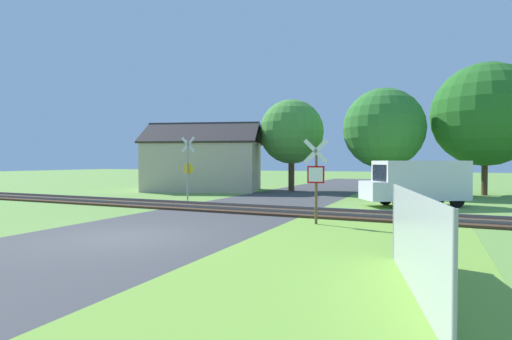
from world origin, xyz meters
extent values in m
plane|color=#6B9942|center=(0.00, 0.00, 0.00)|extent=(160.00, 160.00, 0.00)
cube|color=#424244|center=(0.00, 2.00, 0.00)|extent=(6.64, 80.00, 0.01)
cube|color=#75A83B|center=(6.32, -2.00, 0.00)|extent=(6.00, 20.00, 0.01)
cube|color=#422D1E|center=(0.00, 7.15, 0.05)|extent=(60.00, 2.60, 0.10)
cube|color=slate|center=(0.00, 7.87, 0.16)|extent=(60.00, 0.08, 0.12)
cube|color=slate|center=(0.00, 6.43, 0.16)|extent=(60.00, 0.08, 0.12)
cylinder|color=brown|center=(4.37, 4.60, 1.35)|extent=(0.10, 0.10, 2.71)
cube|color=red|center=(4.38, 4.53, 1.74)|extent=(0.60, 0.08, 0.60)
cube|color=white|center=(4.38, 4.51, 1.74)|extent=(0.49, 0.05, 0.49)
cube|color=white|center=(4.38, 4.53, 2.56)|extent=(0.88, 0.10, 0.88)
cube|color=white|center=(4.38, 4.53, 2.56)|extent=(0.88, 0.10, 0.88)
cylinder|color=#9E9EA5|center=(-4.30, 9.63, 1.69)|extent=(0.09, 0.09, 3.39)
cube|color=white|center=(-4.30, 9.69, 3.14)|extent=(0.88, 0.05, 0.88)
cube|color=white|center=(-4.30, 9.69, 3.14)|extent=(0.88, 0.05, 0.88)
cylinder|color=yellow|center=(-4.30, 9.70, 1.80)|extent=(0.64, 0.04, 0.64)
cube|color=#C6B293|center=(-7.72, 16.94, 1.81)|extent=(9.19, 7.05, 3.62)
cube|color=#332D2D|center=(-7.37, 15.75, 4.32)|extent=(8.97, 5.09, 1.67)
cube|color=#332D2D|center=(-8.07, 18.13, 4.32)|extent=(8.97, 5.09, 1.67)
cube|color=brown|center=(-5.58, 17.57, 4.26)|extent=(0.62, 0.62, 1.10)
cylinder|color=#513823|center=(5.10, 18.99, 1.20)|extent=(0.30, 0.30, 2.40)
sphere|color=#337A2D|center=(5.10, 18.99, 4.42)|extent=(5.39, 5.39, 5.39)
cylinder|color=#513823|center=(-1.54, 19.33, 1.32)|extent=(0.45, 0.45, 2.63)
sphere|color=#478E38|center=(-1.54, 19.33, 4.43)|extent=(4.78, 4.78, 4.78)
cylinder|color=#513823|center=(11.22, 20.67, 1.37)|extent=(0.37, 0.37, 2.74)
sphere|color=#286B23|center=(11.22, 20.67, 5.24)|extent=(6.67, 6.67, 6.67)
cube|color=white|center=(7.56, 12.11, 1.29)|extent=(4.58, 3.76, 1.90)
cube|color=white|center=(5.45, 10.87, 0.79)|extent=(1.52, 1.91, 0.90)
cube|color=#19232D|center=(5.77, 11.06, 1.62)|extent=(0.85, 1.41, 0.85)
cube|color=navy|center=(7.08, 12.93, 0.96)|extent=(3.27, 1.92, 0.16)
cylinder|color=black|center=(5.93, 12.06, 0.34)|extent=(0.68, 0.50, 0.68)
cylinder|color=black|center=(6.72, 10.72, 0.34)|extent=(0.68, 0.50, 0.68)
cylinder|color=black|center=(8.40, 13.51, 0.34)|extent=(0.68, 0.50, 0.68)
cylinder|color=black|center=(9.19, 12.16, 0.34)|extent=(0.68, 0.50, 0.68)
cylinder|color=#9E9EA5|center=(8.31, -4.27, 0.85)|extent=(0.06, 0.06, 1.70)
cylinder|color=#9E9EA5|center=(7.31, 0.40, 0.85)|extent=(0.06, 0.06, 1.70)
cube|color=#ADB2B7|center=(7.81, -1.94, 0.85)|extent=(1.01, 4.68, 1.70)
camera|label=1|loc=(8.07, -9.01, 2.20)|focal=28.00mm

